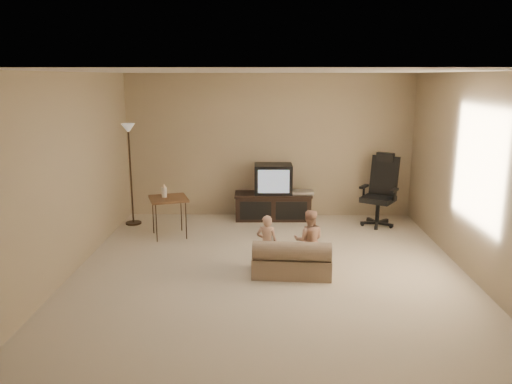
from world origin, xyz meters
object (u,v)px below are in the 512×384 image
(tv_stand, at_px, (273,197))
(office_chair, at_px, (380,200))
(toddler_left, at_px, (267,243))
(side_table, at_px, (168,199))
(child_sofa, at_px, (292,261))
(floor_lamp, at_px, (129,152))
(toddler_right, at_px, (309,240))

(tv_stand, xyz_separation_m, office_chair, (1.77, -0.32, 0.03))
(toddler_left, bearing_deg, office_chair, -123.56)
(tv_stand, height_order, office_chair, office_chair)
(side_table, xyz_separation_m, toddler_left, (1.52, -1.39, -0.23))
(side_table, distance_m, child_sofa, 2.43)
(floor_lamp, bearing_deg, tv_stand, 8.44)
(side_table, height_order, toddler_left, side_table)
(tv_stand, height_order, toddler_right, tv_stand)
(floor_lamp, distance_m, toddler_left, 3.17)
(floor_lamp, xyz_separation_m, toddler_right, (2.80, -2.01, -0.84))
(tv_stand, distance_m, floor_lamp, 2.54)
(office_chair, bearing_deg, toddler_left, -99.48)
(office_chair, bearing_deg, tv_stand, -157.28)
(toddler_right, bearing_deg, toddler_left, 6.56)
(floor_lamp, height_order, toddler_left, floor_lamp)
(office_chair, xyz_separation_m, toddler_left, (-1.89, -2.08, -0.06))
(side_table, relative_size, toddler_left, 1.14)
(office_chair, height_order, toddler_right, office_chair)
(floor_lamp, xyz_separation_m, child_sofa, (2.58, -2.19, -1.04))
(child_sofa, xyz_separation_m, toddler_left, (-0.31, 0.15, 0.18))
(office_chair, bearing_deg, side_table, -135.82)
(office_chair, relative_size, toddler_left, 1.63)
(office_chair, distance_m, toddler_left, 2.81)
(side_table, bearing_deg, toddler_left, -42.35)
(tv_stand, relative_size, child_sofa, 1.35)
(floor_lamp, relative_size, child_sofa, 1.67)
(tv_stand, bearing_deg, toddler_left, -94.11)
(side_table, xyz_separation_m, floor_lamp, (-0.74, 0.65, 0.64))
(side_table, bearing_deg, child_sofa, -40.00)
(tv_stand, height_order, toddler_left, tv_stand)
(tv_stand, distance_m, toddler_left, 2.40)
(toddler_right, bearing_deg, office_chair, -119.85)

